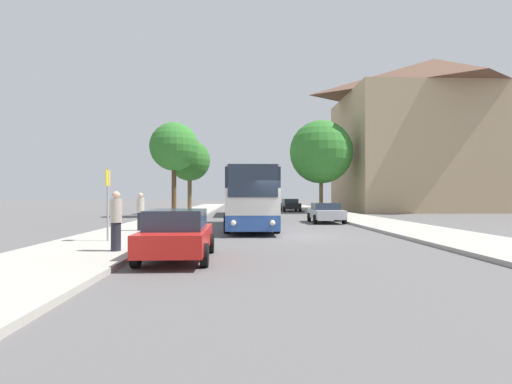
{
  "coord_description": "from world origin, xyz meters",
  "views": [
    {
      "loc": [
        -1.92,
        -17.82,
        1.86
      ],
      "look_at": [
        -0.77,
        11.58,
        2.1
      ],
      "focal_mm": 28.0,
      "sensor_mm": 36.0,
      "label": 1
    }
  ],
  "objects_px": {
    "bus_front": "(251,197)",
    "parked_car_right_near": "(326,212)",
    "bus_middle": "(249,197)",
    "pedestrian_waiting_far": "(141,211)",
    "tree_right_near": "(321,152)",
    "tree_left_far": "(190,161)",
    "pedestrian_waiting_near": "(116,221)",
    "parked_car_left_curb": "(177,234)",
    "parked_car_right_far": "(290,205)",
    "tree_left_near": "(174,147)",
    "bus_stop_sign": "(108,196)"
  },
  "relations": [
    {
      "from": "parked_car_left_curb",
      "to": "pedestrian_waiting_far",
      "type": "distance_m",
      "value": 8.52
    },
    {
      "from": "bus_front",
      "to": "tree_left_far",
      "type": "bearing_deg",
      "value": 109.11
    },
    {
      "from": "parked_car_right_near",
      "to": "pedestrian_waiting_far",
      "type": "bearing_deg",
      "value": 35.36
    },
    {
      "from": "bus_front",
      "to": "pedestrian_waiting_near",
      "type": "xyz_separation_m",
      "value": [
        -4.43,
        -10.19,
        -0.65
      ]
    },
    {
      "from": "parked_car_right_far",
      "to": "pedestrian_waiting_near",
      "type": "height_order",
      "value": "pedestrian_waiting_near"
    },
    {
      "from": "pedestrian_waiting_far",
      "to": "tree_right_near",
      "type": "relative_size",
      "value": 0.19
    },
    {
      "from": "bus_stop_sign",
      "to": "parked_car_right_near",
      "type": "bearing_deg",
      "value": 47.06
    },
    {
      "from": "parked_car_right_near",
      "to": "parked_car_right_far",
      "type": "bearing_deg",
      "value": -88.65
    },
    {
      "from": "tree_left_far",
      "to": "pedestrian_waiting_far",
      "type": "bearing_deg",
      "value": -89.6
    },
    {
      "from": "parked_car_right_near",
      "to": "tree_right_near",
      "type": "bearing_deg",
      "value": -99.13
    },
    {
      "from": "pedestrian_waiting_far",
      "to": "tree_left_near",
      "type": "distance_m",
      "value": 15.62
    },
    {
      "from": "bus_middle",
      "to": "parked_car_right_far",
      "type": "distance_m",
      "value": 9.51
    },
    {
      "from": "parked_car_right_near",
      "to": "parked_car_right_far",
      "type": "relative_size",
      "value": 1.01
    },
    {
      "from": "parked_car_right_far",
      "to": "pedestrian_waiting_near",
      "type": "bearing_deg",
      "value": 71.21
    },
    {
      "from": "parked_car_right_far",
      "to": "pedestrian_waiting_far",
      "type": "bearing_deg",
      "value": 65.24
    },
    {
      "from": "tree_left_near",
      "to": "parked_car_right_near",
      "type": "bearing_deg",
      "value": -33.56
    },
    {
      "from": "parked_car_left_curb",
      "to": "pedestrian_waiting_near",
      "type": "bearing_deg",
      "value": 156.72
    },
    {
      "from": "bus_front",
      "to": "parked_car_right_far",
      "type": "relative_size",
      "value": 2.64
    },
    {
      "from": "parked_car_right_far",
      "to": "tree_left_near",
      "type": "bearing_deg",
      "value": 42.22
    },
    {
      "from": "bus_stop_sign",
      "to": "pedestrian_waiting_far",
      "type": "bearing_deg",
      "value": 88.21
    },
    {
      "from": "bus_front",
      "to": "pedestrian_waiting_far",
      "type": "height_order",
      "value": "bus_front"
    },
    {
      "from": "bus_front",
      "to": "parked_car_right_near",
      "type": "relative_size",
      "value": 2.61
    },
    {
      "from": "parked_car_left_curb",
      "to": "pedestrian_waiting_far",
      "type": "height_order",
      "value": "pedestrian_waiting_far"
    },
    {
      "from": "bus_front",
      "to": "parked_car_right_far",
      "type": "distance_m",
      "value": 23.73
    },
    {
      "from": "bus_stop_sign",
      "to": "pedestrian_waiting_near",
      "type": "bearing_deg",
      "value": -67.3
    },
    {
      "from": "bus_front",
      "to": "tree_left_far",
      "type": "relative_size",
      "value": 1.52
    },
    {
      "from": "pedestrian_waiting_far",
      "to": "tree_right_near",
      "type": "distance_m",
      "value": 26.7
    },
    {
      "from": "parked_car_right_near",
      "to": "bus_stop_sign",
      "type": "distance_m",
      "value": 15.82
    },
    {
      "from": "pedestrian_waiting_near",
      "to": "tree_left_far",
      "type": "bearing_deg",
      "value": -65.72
    },
    {
      "from": "bus_middle",
      "to": "parked_car_right_near",
      "type": "relative_size",
      "value": 2.57
    },
    {
      "from": "bus_front",
      "to": "tree_right_near",
      "type": "height_order",
      "value": "tree_right_near"
    },
    {
      "from": "pedestrian_waiting_near",
      "to": "tree_right_near",
      "type": "xyz_separation_m",
      "value": [
        12.39,
        29.58,
        5.36
      ]
    },
    {
      "from": "bus_front",
      "to": "parked_car_right_far",
      "type": "bearing_deg",
      "value": 78.11
    },
    {
      "from": "parked_car_right_near",
      "to": "pedestrian_waiting_near",
      "type": "distance_m",
      "value": 17.24
    },
    {
      "from": "bus_middle",
      "to": "bus_stop_sign",
      "type": "height_order",
      "value": "bus_middle"
    },
    {
      "from": "pedestrian_waiting_near",
      "to": "tree_left_near",
      "type": "distance_m",
      "value": 22.54
    },
    {
      "from": "bus_middle",
      "to": "parked_car_right_near",
      "type": "height_order",
      "value": "bus_middle"
    },
    {
      "from": "tree_left_near",
      "to": "parked_car_right_far",
      "type": "bearing_deg",
      "value": 45.01
    },
    {
      "from": "parked_car_left_curb",
      "to": "tree_left_near",
      "type": "height_order",
      "value": "tree_left_near"
    },
    {
      "from": "bus_middle",
      "to": "tree_left_near",
      "type": "bearing_deg",
      "value": -154.54
    },
    {
      "from": "bus_front",
      "to": "parked_car_right_near",
      "type": "xyz_separation_m",
      "value": [
        5.17,
        4.12,
        -1.02
      ]
    },
    {
      "from": "parked_car_left_curb",
      "to": "tree_left_near",
      "type": "xyz_separation_m",
      "value": [
        -3.87,
        22.75,
        5.24
      ]
    },
    {
      "from": "bus_front",
      "to": "pedestrian_waiting_far",
      "type": "distance_m",
      "value": 6.29
    },
    {
      "from": "parked_car_right_near",
      "to": "tree_left_near",
      "type": "xyz_separation_m",
      "value": [
        -11.46,
        7.6,
        5.28
      ]
    },
    {
      "from": "parked_car_right_far",
      "to": "bus_stop_sign",
      "type": "distance_m",
      "value": 32.42
    },
    {
      "from": "tree_left_far",
      "to": "bus_front",
      "type": "bearing_deg",
      "value": -71.5
    },
    {
      "from": "bus_front",
      "to": "pedestrian_waiting_near",
      "type": "distance_m",
      "value": 11.13
    },
    {
      "from": "parked_car_left_curb",
      "to": "parked_car_right_near",
      "type": "relative_size",
      "value": 1.0
    },
    {
      "from": "parked_car_right_near",
      "to": "tree_left_far",
      "type": "height_order",
      "value": "tree_left_far"
    },
    {
      "from": "tree_left_far",
      "to": "parked_car_right_near",
      "type": "bearing_deg",
      "value": -49.44
    }
  ]
}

